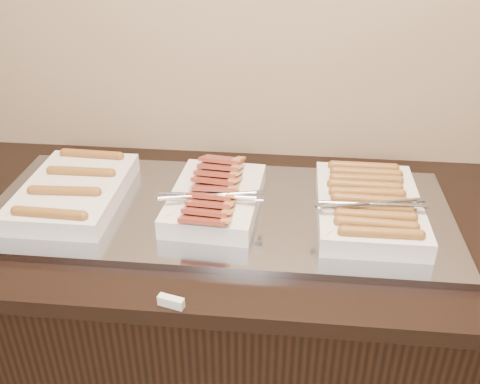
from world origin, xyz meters
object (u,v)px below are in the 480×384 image
at_px(counter, 221,337).
at_px(dish_left, 74,191).
at_px(dish_center, 215,197).
at_px(warming_tray, 219,211).
at_px(dish_right, 369,205).

distance_m(counter, dish_left, 0.63).
bearing_deg(dish_center, warming_tray, 27.33).
relative_size(warming_tray, dish_left, 3.18).
relative_size(counter, dish_right, 5.38).
bearing_deg(counter, warming_tray, 0.00).
bearing_deg(dish_left, dish_center, -0.70).
bearing_deg(dish_right, dish_center, -179.77).
xyz_separation_m(counter, dish_center, (-0.01, -0.00, 0.50)).
relative_size(counter, dish_center, 5.72).
distance_m(counter, warming_tray, 0.46).
height_order(counter, warming_tray, warming_tray).
xyz_separation_m(dish_center, dish_right, (0.39, 0.00, -0.00)).
bearing_deg(warming_tray, dish_right, -0.51).
bearing_deg(counter, dish_right, -0.51).
xyz_separation_m(warming_tray, dish_right, (0.38, -0.00, 0.04)).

